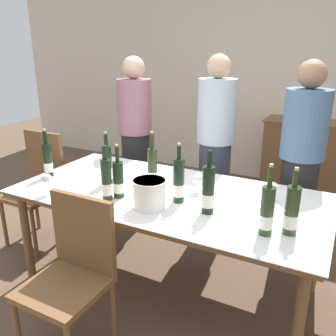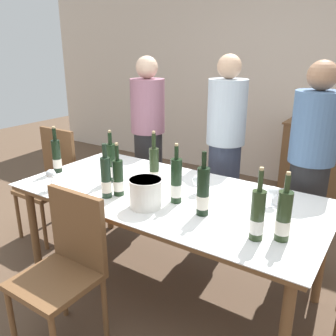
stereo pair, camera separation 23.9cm
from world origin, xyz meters
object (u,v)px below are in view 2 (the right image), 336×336
at_px(wine_glass_1, 273,193).
at_px(person_guest_right, 309,173).
at_px(wine_bottle_1, 176,182).
at_px(wine_bottle_8, 111,164).
at_px(dining_table, 168,201).
at_px(wine_bottle_0, 257,216).
at_px(wine_bottle_4, 154,168).
at_px(wine_bottle_6, 106,178).
at_px(wine_bottle_2, 57,157).
at_px(wine_bottle_3, 284,217).
at_px(wine_bottle_5, 118,178).
at_px(chair_near_front, 66,261).
at_px(wine_glass_0, 51,175).
at_px(wine_glass_3, 198,181).
at_px(chair_left_end, 52,176).
at_px(wine_glass_2, 155,166).
at_px(ice_bucket, 146,192).
at_px(wine_bottle_7, 203,193).
at_px(person_host, 148,141).
at_px(person_guest_left, 225,152).

relative_size(wine_glass_1, person_guest_right, 0.08).
xyz_separation_m(wine_bottle_1, wine_bottle_8, (-0.60, 0.05, -0.00)).
bearing_deg(dining_table, wine_bottle_0, -19.72).
bearing_deg(wine_bottle_0, wine_bottle_4, 161.03).
bearing_deg(dining_table, wine_bottle_1, -37.25).
distance_m(wine_bottle_6, wine_bottle_8, 0.30).
height_order(wine_bottle_1, wine_bottle_2, wine_bottle_1).
height_order(wine_bottle_3, wine_glass_1, wine_bottle_3).
relative_size(wine_bottle_5, wine_bottle_8, 0.94).
xyz_separation_m(chair_near_front, person_guest_right, (0.96, 1.51, 0.28)).
bearing_deg(wine_bottle_5, wine_bottle_8, 141.84).
distance_m(wine_glass_0, person_guest_right, 1.87).
relative_size(wine_bottle_6, wine_glass_3, 2.71).
xyz_separation_m(wine_bottle_0, chair_left_end, (-2.08, 0.35, -0.32)).
height_order(wine_bottle_8, chair_left_end, wine_bottle_8).
bearing_deg(chair_near_front, wine_glass_2, 90.51).
xyz_separation_m(wine_bottle_8, chair_near_front, (0.27, -0.70, -0.35)).
relative_size(wine_bottle_8, wine_glass_0, 2.62).
distance_m(wine_bottle_3, wine_glass_3, 0.72).
bearing_deg(wine_glass_0, wine_bottle_8, 56.06).
distance_m(wine_bottle_3, person_guest_right, 0.96).
relative_size(dining_table, chair_near_front, 2.28).
xyz_separation_m(dining_table, wine_glass_2, (-0.21, 0.15, 0.17)).
distance_m(wine_bottle_0, wine_bottle_5, 0.98).
xyz_separation_m(ice_bucket, wine_bottle_7, (0.35, 0.10, 0.04)).
bearing_deg(chair_left_end, wine_bottle_3, -7.43).
xyz_separation_m(wine_bottle_3, person_guest_right, (-0.09, 0.96, -0.07)).
relative_size(wine_bottle_3, wine_glass_2, 2.47).
xyz_separation_m(wine_bottle_0, wine_bottle_1, (-0.60, 0.16, 0.01)).
xyz_separation_m(wine_bottle_2, person_host, (0.16, 0.99, -0.06)).
bearing_deg(person_guest_left, wine_bottle_7, -71.76).
xyz_separation_m(wine_bottle_5, chair_left_end, (-1.10, 0.31, -0.31)).
height_order(dining_table, wine_bottle_3, wine_bottle_3).
xyz_separation_m(person_host, person_guest_right, (1.56, -0.10, -0.00)).
xyz_separation_m(wine_bottle_0, wine_bottle_5, (-0.98, 0.05, -0.01)).
distance_m(wine_bottle_4, person_host, 1.06).
bearing_deg(chair_left_end, wine_bottle_6, -19.83).
bearing_deg(wine_glass_0, wine_bottle_5, 22.33).
distance_m(wine_bottle_0, wine_bottle_4, 0.92).
bearing_deg(wine_bottle_1, wine_glass_1, 27.51).
xyz_separation_m(wine_bottle_2, wine_glass_1, (1.64, 0.31, -0.04)).
xyz_separation_m(wine_bottle_0, wine_bottle_8, (-1.20, 0.21, 0.01)).
relative_size(wine_bottle_3, wine_glass_3, 2.75).
relative_size(wine_bottle_1, chair_left_end, 0.39).
height_order(chair_near_front, person_host, person_host).
height_order(wine_bottle_0, wine_bottle_7, wine_bottle_0).
bearing_deg(ice_bucket, wine_bottle_8, 155.60).
distance_m(chair_near_front, chair_left_end, 1.42).
distance_m(person_guest_left, person_guest_right, 0.75).
height_order(wine_bottle_7, wine_glass_3, wine_bottle_7).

